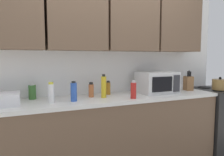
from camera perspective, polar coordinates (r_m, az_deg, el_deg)
The scene contains 13 objects.
wall_back_with_cabinets at distance 2.71m, azimuth -2.66°, elevation 10.04°, with size 3.71×0.38×2.60m.
counter_run at distance 2.66m, azimuth -0.76°, elevation -14.67°, with size 2.84×0.63×0.90m.
stove_range at distance 3.69m, azimuth 26.73°, elevation -9.44°, with size 0.76×0.64×0.91m.
kettle at distance 3.37m, azimuth 27.07°, elevation -1.56°, with size 0.21×0.21×0.18m.
microwave at distance 2.85m, azimuth 12.02°, elevation -1.18°, with size 0.48×0.37×0.28m.
knife_block at distance 3.21m, azimuth 19.88°, elevation -1.28°, with size 0.12×0.14×0.28m.
bottle_yellow_mustard at distance 2.48m, azimuth -2.25°, elevation -2.33°, with size 0.06×0.06×0.27m.
bottle_green_oil at distance 2.55m, azimuth -20.68°, elevation -3.50°, with size 0.08×0.08×0.18m.
bottle_spice_jar at distance 2.52m, azimuth -5.63°, elevation -3.26°, with size 0.06×0.06×0.18m.
bottle_blue_cleaner at distance 2.31m, azimuth -10.27°, elevation -3.67°, with size 0.07×0.07×0.22m.
bottle_amber_vinegar at distance 2.68m, azimuth -1.02°, elevation -2.69°, with size 0.06×0.06×0.17m.
bottle_red_sauce at distance 2.43m, azimuth 5.79°, elevation -3.27°, with size 0.06×0.06×0.21m.
bottle_white_jar at distance 2.28m, azimuth -16.08°, elevation -3.89°, with size 0.06×0.06×0.22m.
Camera 1 is at (-0.94, -2.61, 1.37)m, focal length 33.93 mm.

